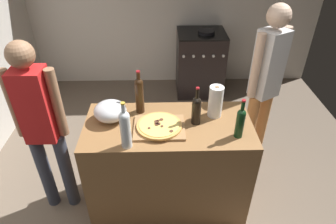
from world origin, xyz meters
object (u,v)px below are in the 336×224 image
(pizza, at_px, (159,125))
(stove, at_px, (200,63))
(wine_bottle_dark, at_px, (139,94))
(wine_bottle_clear, at_px, (125,128))
(wine_bottle_amber, at_px, (240,121))
(person_in_red, at_px, (265,81))
(person_in_stripes, at_px, (41,123))
(paper_towel_roll, at_px, (216,102))
(wine_bottle_green, at_px, (196,109))
(mixing_bowl, at_px, (110,111))

(pizza, bearing_deg, stove, 74.49)
(wine_bottle_dark, height_order, wine_bottle_clear, wine_bottle_dark)
(wine_bottle_dark, xyz_separation_m, wine_bottle_amber, (0.76, -0.35, -0.04))
(pizza, distance_m, person_in_red, 1.17)
(wine_bottle_dark, bearing_deg, person_in_red, 16.92)
(stove, bearing_deg, person_in_stripes, -126.19)
(stove, bearing_deg, wine_bottle_dark, -111.69)
(wine_bottle_clear, xyz_separation_m, wine_bottle_amber, (0.83, 0.09, -0.03))
(wine_bottle_clear, distance_m, person_in_stripes, 0.76)
(paper_towel_roll, bearing_deg, wine_bottle_green, -148.36)
(paper_towel_roll, xyz_separation_m, wine_bottle_clear, (-0.70, -0.37, 0.03))
(mixing_bowl, bearing_deg, wine_bottle_green, -5.34)
(stove, height_order, person_in_red, person_in_red)
(wine_bottle_green, relative_size, stove, 0.34)
(mixing_bowl, bearing_deg, pizza, -18.75)
(wine_bottle_amber, bearing_deg, paper_towel_roll, 116.42)
(pizza, height_order, wine_bottle_dark, wine_bottle_dark)
(person_in_stripes, bearing_deg, pizza, -3.15)
(wine_bottle_dark, relative_size, wine_bottle_green, 1.17)
(paper_towel_roll, bearing_deg, wine_bottle_dark, 173.56)
(mixing_bowl, distance_m, wine_bottle_dark, 0.27)
(wine_bottle_dark, distance_m, person_in_stripes, 0.81)
(mixing_bowl, height_order, stove, mixing_bowl)
(pizza, height_order, wine_bottle_green, wine_bottle_green)
(pizza, bearing_deg, wine_bottle_clear, -139.60)
(mixing_bowl, bearing_deg, wine_bottle_amber, -13.62)
(paper_towel_roll, bearing_deg, person_in_stripes, -175.03)
(pizza, relative_size, wine_bottle_green, 1.09)
(mixing_bowl, relative_size, person_in_stripes, 0.16)
(wine_bottle_clear, bearing_deg, pizza, 40.40)
(pizza, height_order, wine_bottle_amber, wine_bottle_amber)
(person_in_stripes, bearing_deg, mixing_bowl, 8.72)
(paper_towel_roll, height_order, wine_bottle_clear, wine_bottle_clear)
(wine_bottle_clear, height_order, stove, wine_bottle_clear)
(mixing_bowl, bearing_deg, person_in_stripes, -171.28)
(person_in_red, bearing_deg, mixing_bowl, -161.69)
(wine_bottle_dark, bearing_deg, paper_towel_roll, -6.44)
(person_in_red, bearing_deg, stove, 104.88)
(wine_bottle_dark, xyz_separation_m, wine_bottle_green, (0.45, -0.17, -0.04))
(wine_bottle_amber, xyz_separation_m, person_in_stripes, (-1.53, 0.16, -0.11))
(pizza, relative_size, paper_towel_roll, 1.30)
(paper_towel_roll, relative_size, person_in_stripes, 0.17)
(wine_bottle_amber, bearing_deg, person_in_red, 60.11)
(pizza, height_order, mixing_bowl, mixing_bowl)
(pizza, bearing_deg, paper_towel_roll, 20.56)
(pizza, relative_size, wine_bottle_clear, 0.95)
(mixing_bowl, relative_size, stove, 0.27)
(wine_bottle_amber, bearing_deg, mixing_bowl, 166.38)
(paper_towel_roll, bearing_deg, pizza, -159.44)
(wine_bottle_dark, distance_m, wine_bottle_clear, 0.45)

